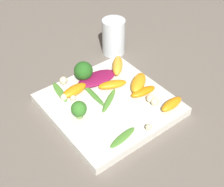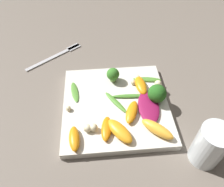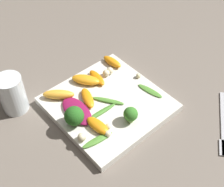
# 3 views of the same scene
# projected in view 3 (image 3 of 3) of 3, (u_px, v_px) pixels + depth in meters

# --- Properties ---
(ground_plane) EXTENTS (2.40, 2.40, 0.00)m
(ground_plane) POSITION_uv_depth(u_px,v_px,m) (108.00, 107.00, 0.75)
(ground_plane) COLOR #6B6056
(plate) EXTENTS (0.25, 0.25, 0.02)m
(plate) POSITION_uv_depth(u_px,v_px,m) (108.00, 104.00, 0.74)
(plate) COLOR silver
(plate) RESTS_ON ground_plane
(drinking_glass) EXTENTS (0.06, 0.06, 0.10)m
(drinking_glass) POSITION_uv_depth(u_px,v_px,m) (12.00, 94.00, 0.71)
(drinking_glass) COLOR white
(drinking_glass) RESTS_ON ground_plane
(fork) EXTENTS (0.12, 0.16, 0.01)m
(fork) POSITION_uv_depth(u_px,v_px,m) (224.00, 129.00, 0.70)
(fork) COLOR #B2B2B7
(fork) RESTS_ON ground_plane
(radicchio_leaf_0) EXTENTS (0.10, 0.06, 0.01)m
(radicchio_leaf_0) POSITION_uv_depth(u_px,v_px,m) (77.00, 111.00, 0.71)
(radicchio_leaf_0) COLOR maroon
(radicchio_leaf_0) RESTS_ON plate
(orange_segment_0) EXTENTS (0.07, 0.07, 0.02)m
(orange_segment_0) POSITION_uv_depth(u_px,v_px,m) (59.00, 94.00, 0.74)
(orange_segment_0) COLOR #FCAD33
(orange_segment_0) RESTS_ON plate
(orange_segment_1) EXTENTS (0.08, 0.07, 0.02)m
(orange_segment_1) POSITION_uv_depth(u_px,v_px,m) (84.00, 81.00, 0.77)
(orange_segment_1) COLOR orange
(orange_segment_1) RESTS_ON plate
(orange_segment_2) EXTENTS (0.06, 0.03, 0.01)m
(orange_segment_2) POSITION_uv_depth(u_px,v_px,m) (97.00, 78.00, 0.78)
(orange_segment_2) COLOR orange
(orange_segment_2) RESTS_ON plate
(orange_segment_3) EXTENTS (0.07, 0.03, 0.02)m
(orange_segment_3) POSITION_uv_depth(u_px,v_px,m) (98.00, 126.00, 0.68)
(orange_segment_3) COLOR orange
(orange_segment_3) RESTS_ON plate
(orange_segment_4) EXTENTS (0.07, 0.05, 0.02)m
(orange_segment_4) POSITION_uv_depth(u_px,v_px,m) (88.00, 98.00, 0.74)
(orange_segment_4) COLOR orange
(orange_segment_4) RESTS_ON plate
(orange_segment_5) EXTENTS (0.06, 0.03, 0.02)m
(orange_segment_5) POSITION_uv_depth(u_px,v_px,m) (112.00, 62.00, 0.82)
(orange_segment_5) COLOR orange
(orange_segment_5) RESTS_ON plate
(broccoli_floret_0) EXTENTS (0.04, 0.04, 0.05)m
(broccoli_floret_0) POSITION_uv_depth(u_px,v_px,m) (75.00, 117.00, 0.67)
(broccoli_floret_0) COLOR #7A9E51
(broccoli_floret_0) RESTS_ON plate
(broccoli_floret_1) EXTENTS (0.03, 0.03, 0.04)m
(broccoli_floret_1) POSITION_uv_depth(u_px,v_px,m) (130.00, 115.00, 0.68)
(broccoli_floret_1) COLOR #7A9E51
(broccoli_floret_1) RESTS_ON plate
(arugula_sprig_0) EXTENTS (0.07, 0.05, 0.01)m
(arugula_sprig_0) POSITION_uv_depth(u_px,v_px,m) (109.00, 100.00, 0.74)
(arugula_sprig_0) COLOR #518E33
(arugula_sprig_0) RESTS_ON plate
(arugula_sprig_1) EXTENTS (0.03, 0.07, 0.01)m
(arugula_sprig_1) POSITION_uv_depth(u_px,v_px,m) (98.00, 140.00, 0.66)
(arugula_sprig_1) COLOR #518E33
(arugula_sprig_1) RESTS_ON plate
(arugula_sprig_2) EXTENTS (0.02, 0.09, 0.01)m
(arugula_sprig_2) POSITION_uv_depth(u_px,v_px,m) (100.00, 113.00, 0.71)
(arugula_sprig_2) COLOR #47842D
(arugula_sprig_2) RESTS_ON plate
(arugula_sprig_3) EXTENTS (0.07, 0.03, 0.00)m
(arugula_sprig_3) POSITION_uv_depth(u_px,v_px,m) (150.00, 91.00, 0.76)
(arugula_sprig_3) COLOR #518E33
(arugula_sprig_3) RESTS_ON plate
(macadamia_nut_0) EXTENTS (0.01, 0.01, 0.01)m
(macadamia_nut_0) POSITION_uv_depth(u_px,v_px,m) (108.00, 126.00, 0.68)
(macadamia_nut_0) COLOR beige
(macadamia_nut_0) RESTS_ON plate
(macadamia_nut_1) EXTENTS (0.02, 0.02, 0.02)m
(macadamia_nut_1) POSITION_uv_depth(u_px,v_px,m) (108.00, 134.00, 0.66)
(macadamia_nut_1) COLOR beige
(macadamia_nut_1) RESTS_ON plate
(macadamia_nut_2) EXTENTS (0.02, 0.02, 0.02)m
(macadamia_nut_2) POSITION_uv_depth(u_px,v_px,m) (82.00, 137.00, 0.66)
(macadamia_nut_2) COLOR beige
(macadamia_nut_2) RESTS_ON plate
(macadamia_nut_3) EXTENTS (0.02, 0.02, 0.02)m
(macadamia_nut_3) POSITION_uv_depth(u_px,v_px,m) (106.00, 73.00, 0.79)
(macadamia_nut_3) COLOR beige
(macadamia_nut_3) RESTS_ON plate
(macadamia_nut_4) EXTENTS (0.02, 0.02, 0.02)m
(macadamia_nut_4) POSITION_uv_depth(u_px,v_px,m) (110.00, 71.00, 0.80)
(macadamia_nut_4) COLOR beige
(macadamia_nut_4) RESTS_ON plate
(macadamia_nut_5) EXTENTS (0.01, 0.01, 0.01)m
(macadamia_nut_5) POSITION_uv_depth(u_px,v_px,m) (138.00, 76.00, 0.79)
(macadamia_nut_5) COLOR beige
(macadamia_nut_5) RESTS_ON plate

